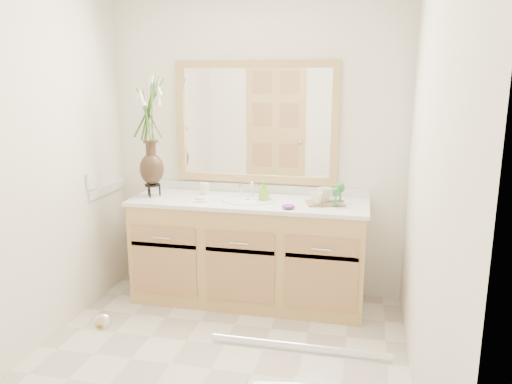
% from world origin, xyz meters
% --- Properties ---
extents(floor, '(2.60, 2.60, 0.00)m').
position_xyz_m(floor, '(0.00, 0.00, 0.00)').
color(floor, silver).
rests_on(floor, ground).
extents(wall_back, '(2.40, 0.02, 2.40)m').
position_xyz_m(wall_back, '(0.00, 1.30, 1.20)').
color(wall_back, white).
rests_on(wall_back, floor).
extents(wall_front, '(2.40, 0.02, 2.40)m').
position_xyz_m(wall_front, '(0.00, -1.30, 1.20)').
color(wall_front, white).
rests_on(wall_front, floor).
extents(wall_left, '(0.02, 2.60, 2.40)m').
position_xyz_m(wall_left, '(-1.20, 0.00, 1.20)').
color(wall_left, white).
rests_on(wall_left, floor).
extents(wall_right, '(0.02, 2.60, 2.40)m').
position_xyz_m(wall_right, '(1.20, 0.00, 1.20)').
color(wall_right, white).
rests_on(wall_right, floor).
extents(vanity, '(1.80, 0.55, 0.80)m').
position_xyz_m(vanity, '(0.00, 1.01, 0.40)').
color(vanity, tan).
rests_on(vanity, floor).
extents(counter, '(1.84, 0.57, 0.03)m').
position_xyz_m(counter, '(0.00, 1.01, 0.82)').
color(counter, white).
rests_on(counter, vanity).
extents(sink, '(0.38, 0.34, 0.23)m').
position_xyz_m(sink, '(0.00, 1.00, 0.78)').
color(sink, white).
rests_on(sink, counter).
extents(mirror, '(1.32, 0.04, 0.97)m').
position_xyz_m(mirror, '(0.00, 1.28, 1.41)').
color(mirror, white).
rests_on(mirror, wall_back).
extents(switch_plate, '(0.02, 0.12, 0.12)m').
position_xyz_m(switch_plate, '(-1.19, 0.76, 0.98)').
color(switch_plate, white).
rests_on(switch_plate, wall_left).
extents(door, '(0.80, 0.03, 2.00)m').
position_xyz_m(door, '(-0.30, -1.29, 1.00)').
color(door, tan).
rests_on(door, floor).
extents(grab_bar, '(0.55, 0.03, 0.03)m').
position_xyz_m(grab_bar, '(0.70, -1.27, 0.95)').
color(grab_bar, silver).
rests_on(grab_bar, wall_front).
extents(flower_vase, '(0.22, 0.22, 0.92)m').
position_xyz_m(flower_vase, '(-0.78, 0.99, 1.45)').
color(flower_vase, black).
rests_on(flower_vase, counter).
extents(tumbler, '(0.07, 0.07, 0.09)m').
position_xyz_m(tumbler, '(-0.39, 1.14, 0.88)').
color(tumbler, silver).
rests_on(tumbler, counter).
extents(soap_dish, '(0.11, 0.11, 0.03)m').
position_xyz_m(soap_dish, '(-0.35, 0.89, 0.84)').
color(soap_dish, silver).
rests_on(soap_dish, counter).
extents(soap_bottle, '(0.06, 0.07, 0.14)m').
position_xyz_m(soap_bottle, '(0.12, 1.05, 0.90)').
color(soap_bottle, '#78C82F').
rests_on(soap_bottle, counter).
extents(purple_dish, '(0.11, 0.09, 0.03)m').
position_xyz_m(purple_dish, '(0.34, 0.82, 0.85)').
color(purple_dish, '#5C2672').
rests_on(purple_dish, counter).
extents(tray, '(0.31, 0.25, 0.01)m').
position_xyz_m(tray, '(0.59, 1.02, 0.84)').
color(tray, brown).
rests_on(tray, counter).
extents(mug_left, '(0.12, 0.12, 0.10)m').
position_xyz_m(mug_left, '(0.53, 0.96, 0.89)').
color(mug_left, silver).
rests_on(mug_left, tray).
extents(mug_right, '(0.12, 0.12, 0.11)m').
position_xyz_m(mug_right, '(0.58, 1.06, 0.90)').
color(mug_right, silver).
rests_on(mug_right, tray).
extents(goblet_front, '(0.06, 0.06, 0.13)m').
position_xyz_m(goblet_front, '(0.67, 0.96, 0.93)').
color(goblet_front, '#256F32').
rests_on(goblet_front, tray).
extents(goblet_back, '(0.06, 0.06, 0.14)m').
position_xyz_m(goblet_back, '(0.70, 1.08, 0.94)').
color(goblet_back, '#256F32').
rests_on(goblet_back, tray).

